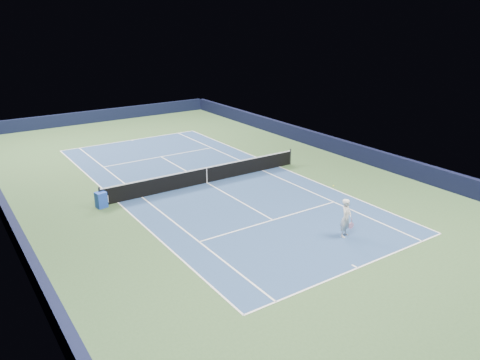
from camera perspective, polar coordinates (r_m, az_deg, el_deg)
ground at (r=27.87m, az=-4.06°, el=-0.34°), size 40.00×40.00×0.00m
wall_far at (r=45.40m, az=-16.86°, el=7.48°), size 22.00×0.35×1.10m
wall_right at (r=34.12m, az=11.87°, el=4.03°), size 0.35×40.00×1.10m
wall_left at (r=24.56m, az=-26.55°, el=-3.96°), size 0.35×40.00×1.10m
court_surface at (r=27.87m, az=-4.06°, el=-0.34°), size 10.97×23.77×0.01m
baseline_far at (r=38.19m, az=-13.09°, el=4.77°), size 10.97×0.08×0.00m
baseline_near at (r=19.42m, az=14.15°, el=-10.36°), size 10.97×0.08×0.00m
sideline_doubles_right at (r=30.80m, az=4.79°, el=1.63°), size 0.08×23.77×0.00m
sideline_doubles_left at (r=25.78m, az=-14.67°, el=-2.66°), size 0.08×23.77×0.00m
sideline_singles_right at (r=30.00m, az=2.75°, el=1.18°), size 0.08×23.77×0.00m
sideline_singles_left at (r=26.21m, az=-11.87°, el=-2.05°), size 0.08×23.77×0.00m
service_line_far at (r=33.30m, az=-9.61°, el=2.82°), size 8.23×0.08×0.00m
service_line_near at (r=22.94m, az=4.02°, el=-4.89°), size 8.23×0.08×0.00m
center_service_line at (r=27.87m, az=-4.06°, el=-0.33°), size 0.08×12.80×0.00m
center_mark_far at (r=38.05m, az=-13.01°, el=4.72°), size 0.08×0.30×0.00m
center_mark_near at (r=19.50m, az=13.82°, el=-10.19°), size 0.08×0.30×0.00m
tennis_net at (r=27.70m, az=-4.09°, el=0.64°), size 12.90×0.10×1.07m
sponsor_cube at (r=25.24m, az=-16.57°, el=-2.33°), size 0.62×0.55×0.84m
tennis_player at (r=21.47m, az=12.80°, el=-4.53°), size 0.87×1.36×2.13m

